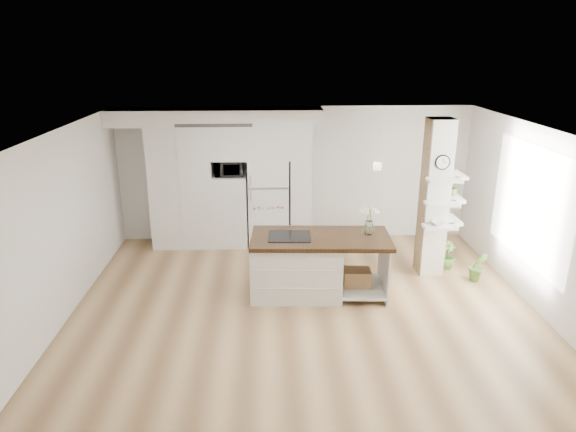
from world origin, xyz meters
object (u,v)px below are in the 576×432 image
(refrigerator, at_px, (269,202))
(bookshelf, at_px, (197,234))
(floor_plant_a, at_px, (478,266))
(kitchen_island, at_px, (304,264))

(refrigerator, height_order, bookshelf, refrigerator)
(floor_plant_a, bearing_deg, kitchen_island, -173.65)
(bookshelf, distance_m, floor_plant_a, 5.24)
(kitchen_island, distance_m, bookshelf, 2.87)
(floor_plant_a, bearing_deg, bookshelf, 160.73)
(kitchen_island, bearing_deg, bookshelf, 136.58)
(kitchen_island, distance_m, floor_plant_a, 3.00)
(refrigerator, relative_size, bookshelf, 2.81)
(kitchen_island, relative_size, bookshelf, 3.57)
(refrigerator, height_order, floor_plant_a, refrigerator)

